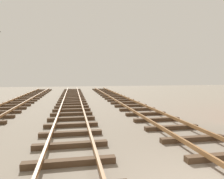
{
  "coord_description": "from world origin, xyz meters",
  "views": [
    {
      "loc": [
        -2.97,
        -3.4,
        2.46
      ],
      "look_at": [
        0.01,
        12.23,
        1.3
      ],
      "focal_mm": 32.82,
      "sensor_mm": 36.0,
      "label": 1
    }
  ],
  "objects": []
}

